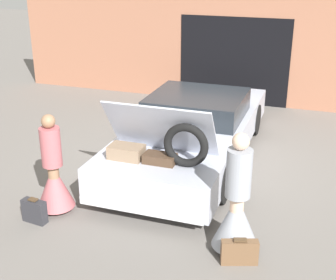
{
  "coord_description": "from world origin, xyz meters",
  "views": [
    {
      "loc": [
        2.26,
        -7.97,
        3.67
      ],
      "look_at": [
        0.0,
        -1.42,
        0.88
      ],
      "focal_mm": 50.0,
      "sensor_mm": 36.0,
      "label": 1
    }
  ],
  "objects_px": {
    "person_right": "(236,211)",
    "suitcase_beside_left_person": "(34,211)",
    "car": "(193,130)",
    "person_left": "(54,177)",
    "suitcase_beside_right_person": "(239,252)"
  },
  "relations": [
    {
      "from": "person_left",
      "to": "person_right",
      "type": "bearing_deg",
      "value": 87.74
    },
    {
      "from": "car",
      "to": "person_right",
      "type": "height_order",
      "value": "person_right"
    },
    {
      "from": "car",
      "to": "suitcase_beside_left_person",
      "type": "bearing_deg",
      "value": -116.49
    },
    {
      "from": "car",
      "to": "suitcase_beside_right_person",
      "type": "bearing_deg",
      "value": -63.54
    },
    {
      "from": "car",
      "to": "person_left",
      "type": "distance_m",
      "value": 2.96
    },
    {
      "from": "person_right",
      "to": "suitcase_beside_left_person",
      "type": "distance_m",
      "value": 2.94
    },
    {
      "from": "suitcase_beside_left_person",
      "to": "suitcase_beside_right_person",
      "type": "xyz_separation_m",
      "value": [
        3.01,
        -0.0,
        -0.01
      ]
    },
    {
      "from": "person_right",
      "to": "suitcase_beside_left_person",
      "type": "relative_size",
      "value": 4.31
    },
    {
      "from": "suitcase_beside_left_person",
      "to": "person_right",
      "type": "bearing_deg",
      "value": 5.33
    },
    {
      "from": "person_right",
      "to": "suitcase_beside_left_person",
      "type": "height_order",
      "value": "person_right"
    },
    {
      "from": "person_left",
      "to": "suitcase_beside_left_person",
      "type": "relative_size",
      "value": 4.01
    },
    {
      "from": "car",
      "to": "person_left",
      "type": "xyz_separation_m",
      "value": [
        -1.39,
        -2.62,
        0.01
      ]
    },
    {
      "from": "person_left",
      "to": "suitcase_beside_right_person",
      "type": "distance_m",
      "value": 2.95
    },
    {
      "from": "person_left",
      "to": "car",
      "type": "bearing_deg",
      "value": 152.5
    },
    {
      "from": "car",
      "to": "person_left",
      "type": "relative_size",
      "value": 3.41
    }
  ]
}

